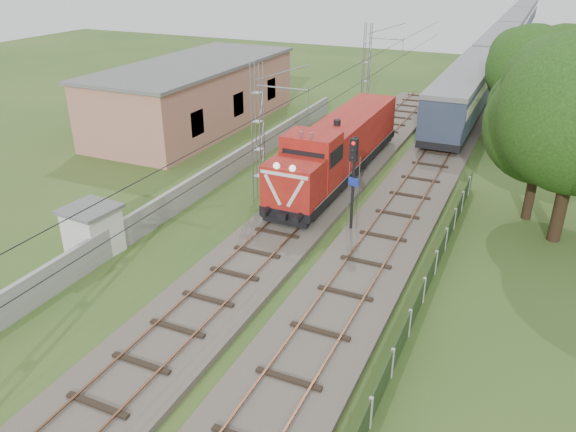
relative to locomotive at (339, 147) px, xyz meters
The scene contains 14 objects.
ground 17.25m from the locomotive, 90.00° to the right, with size 140.00×140.00×0.00m, color #2D4D1D.
track_main 10.30m from the locomotive, 90.00° to the right, with size 4.20×70.00×0.45m.
track_side 6.11m from the locomotive, 30.06° to the left, with size 4.20×80.00×0.45m.
catenary 6.18m from the locomotive, 119.99° to the right, with size 3.31×70.00×8.00m.
boundary_wall 8.39m from the locomotive, 141.85° to the right, with size 0.25×40.00×1.50m, color #9E9E99.
station_building 16.51m from the locomotive, 155.31° to the left, with size 8.40×20.40×5.22m.
fence 16.29m from the locomotive, 60.44° to the right, with size 0.12×32.00×1.20m.
locomotive is the anchor object (origin of this frame).
coach_rake 55.54m from the locomotive, 84.83° to the left, with size 3.27×97.48×3.78m.
signal_post 7.75m from the locomotive, 65.07° to the right, with size 0.58×0.45×5.24m.
relay_hut 15.82m from the locomotive, 117.95° to the right, with size 2.54×2.54×2.43m.
tree_a 11.90m from the locomotive, ahead, with size 6.39×6.08×8.28m.
tree_c 17.31m from the locomotive, 54.29° to the left, with size 6.68×6.36×8.66m.
tree_d 21.11m from the locomotive, 54.88° to the left, with size 6.49×6.18×8.41m.
Camera 1 is at (11.07, -14.75, 13.34)m, focal length 35.00 mm.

